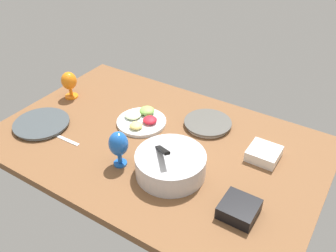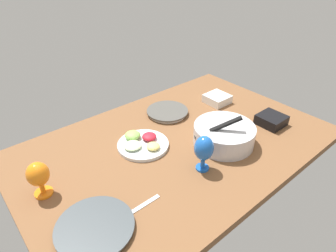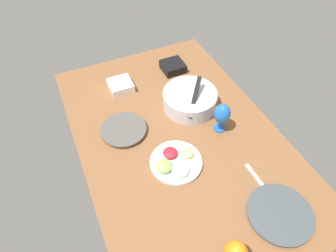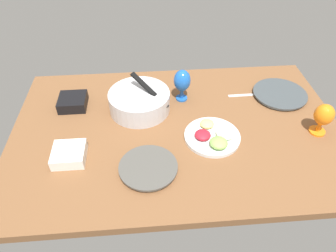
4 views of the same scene
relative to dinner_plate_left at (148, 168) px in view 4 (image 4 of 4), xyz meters
The scene contains 10 objects.
ground_plane 29.96cm from the dinner_plate_left, 59.46° to the left, with size 160.00×104.00×4.00cm, color brown.
dinner_plate_left is the anchor object (origin of this frame).
dinner_plate_right 87.24cm from the dinner_plate_left, 32.40° to the left, with size 28.98×28.98×2.14cm.
mixing_bowl 41.73cm from the dinner_plate_left, 93.91° to the left, with size 31.04×31.04×18.11cm.
fruit_platter 34.85cm from the dinner_plate_left, 28.13° to the left, with size 26.13×26.13×5.58cm.
hurricane_glass_blue 53.33cm from the dinner_plate_left, 67.86° to the left, with size 8.81×8.81×17.78cm.
hurricane_glass_orange 83.59cm from the dinner_plate_left, 11.79° to the left, with size 8.92×8.92×16.04cm.
square_bowl_white 35.28cm from the dinner_plate_left, 164.40° to the left, with size 13.96×13.96×5.17cm.
square_bowl_black 60.21cm from the dinner_plate_left, 128.76° to the left, with size 14.04×14.04×5.59cm.
fork_by_right_plate 73.31cm from the dinner_plate_left, 41.77° to the left, with size 18.00×1.80×0.60cm, color silver.
Camera 4 is at (-13.86, -110.73, 101.33)cm, focal length 33.06 mm.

